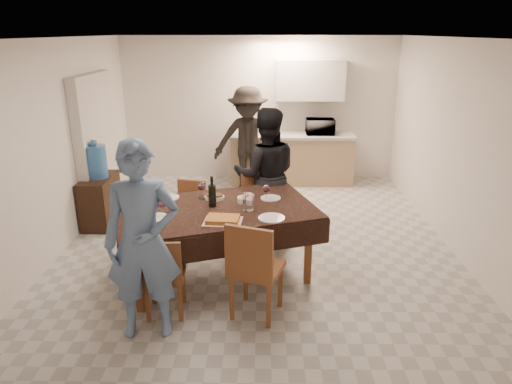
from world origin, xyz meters
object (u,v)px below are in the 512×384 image
wine_bottle (212,192)px  person_near (143,242)px  water_jug (96,162)px  person_kitchen (248,140)px  dining_table (217,211)px  console (100,201)px  savoury_tart (223,219)px  water_pitcher (248,202)px  microwave (320,127)px  person_far (266,175)px

wine_bottle → person_near: bearing=-114.4°
water_jug → person_kitchen: person_kitchen is taller
dining_table → console: size_ratio=3.13×
wine_bottle → savoury_tart: (0.15, -0.43, -0.15)m
console → person_kitchen: 2.65m
water_pitcher → savoury_tart: size_ratio=0.47×
water_pitcher → savoury_tart: water_pitcher is taller
console → water_pitcher: bearing=-34.7°
console → microwave: microwave is taller
water_jug → console: bearing=0.0°
water_pitcher → savoury_tart: (-0.25, -0.33, -0.07)m
person_kitchen → dining_table: bearing=-94.9°
console → microwave: bearing=30.5°
water_jug → water_pitcher: water_jug is taller
wine_bottle → microwave: bearing=64.9°
wine_bottle → person_far: 1.17m
dining_table → microwave: size_ratio=4.81×
microwave → person_far: 2.60m
savoury_tart → person_near: size_ratio=0.21×
microwave → person_kitchen: (-1.29, -0.45, -0.14)m
console → microwave: (3.38, 1.99, 0.69)m
savoury_tart → dining_table: bearing=104.7°
person_kitchen → console: bearing=-143.7°
savoury_tart → person_far: bearing=72.5°
savoury_tart → microwave: microwave is taller
person_kitchen → water_jug: bearing=-143.7°
person_kitchen → person_near: bearing=-101.2°
person_near → person_far: (1.10, 2.10, -0.03)m
console → wine_bottle: 2.37m
console → water_jug: 0.59m
savoury_tart → person_near: person_near is taller
person_near → dining_table: bearing=55.2°
person_kitchen → microwave: bearing=19.3°
dining_table → person_near: person_near is taller
water_pitcher → person_near: 1.35m
person_far → savoury_tart: bearing=69.9°
water_pitcher → person_far: 1.12m
water_jug → person_kitchen: 2.60m
water_jug → person_near: person_near is taller
person_near → person_far: bearing=55.2°
savoury_tart → console: bearing=136.4°
water_jug → wine_bottle: wine_bottle is taller
water_jug → wine_bottle: 2.28m
water_pitcher → person_kitchen: size_ratio=0.10×
console → savoury_tart: 2.72m
water_pitcher → microwave: microwave is taller
water_pitcher → savoury_tart: bearing=-127.1°
dining_table → person_near: 1.19m
water_pitcher → microwave: (1.19, 3.50, 0.13)m
person_far → dining_table: bearing=59.7°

